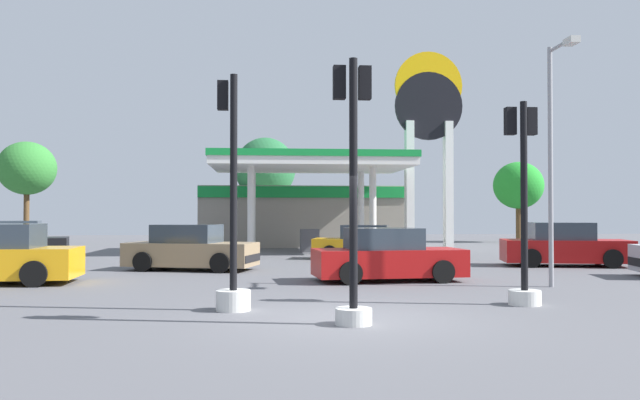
{
  "coord_description": "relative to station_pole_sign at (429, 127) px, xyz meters",
  "views": [
    {
      "loc": [
        -1.51,
        -11.66,
        1.88
      ],
      "look_at": [
        1.09,
        18.92,
        2.48
      ],
      "focal_mm": 36.9,
      "sensor_mm": 36.0,
      "label": 1
    }
  ],
  "objects": [
    {
      "name": "traffic_signal_2",
      "position": [
        -6.81,
        -21.61,
        -4.31
      ],
      "size": [
        0.65,
        0.67,
        4.49
      ],
      "color": "silver",
      "rests_on": "ground"
    },
    {
      "name": "car_0",
      "position": [
        -10.71,
        -10.74,
        -5.54
      ],
      "size": [
        4.49,
        2.81,
        1.5
      ],
      "color": "black",
      "rests_on": "ground"
    },
    {
      "name": "traffic_signal_1",
      "position": [
        -3.01,
        -19.56,
        -4.58
      ],
      "size": [
        0.65,
        0.68,
        4.16
      ],
      "color": "silver",
      "rests_on": "ground"
    },
    {
      "name": "corner_streetlamp",
      "position": [
        -1.04,
        -16.72,
        -2.49
      ],
      "size": [
        0.24,
        1.48,
        6.11
      ],
      "color": "gray",
      "rests_on": "ground"
    },
    {
      "name": "station_pole_sign",
      "position": [
        0.0,
        0.0,
        0.0
      ],
      "size": [
        3.45,
        0.56,
        10.06
      ],
      "color": "white",
      "rests_on": "ground"
    },
    {
      "name": "ground_plane",
      "position": [
        -6.8,
        -20.96,
        -6.22
      ],
      "size": [
        90.0,
        90.0,
        0.0
      ],
      "primitive_type": "plane",
      "color": "#56565B",
      "rests_on": "ground"
    },
    {
      "name": "tree_0",
      "position": [
        -22.49,
        8.01,
        -1.69
      ],
      "size": [
        3.4,
        3.4,
        6.15
      ],
      "color": "brown",
      "rests_on": "ground"
    },
    {
      "name": "car_3",
      "position": [
        2.27,
        -10.22,
        -5.52
      ],
      "size": [
        4.58,
        2.65,
        1.54
      ],
      "color": "black",
      "rests_on": "ground"
    },
    {
      "name": "tree_1",
      "position": [
        -8.25,
        8.47,
        -1.59
      ],
      "size": [
        3.78,
        3.78,
        6.58
      ],
      "color": "brown",
      "rests_on": "ground"
    },
    {
      "name": "tree_2",
      "position": [
        7.95,
        8.23,
        -2.6
      ],
      "size": [
        3.18,
        3.18,
        5.15
      ],
      "color": "brown",
      "rests_on": "ground"
    },
    {
      "name": "gas_station",
      "position": [
        -6.14,
        4.64,
        -4.19
      ],
      "size": [
        11.32,
        13.62,
        4.63
      ],
      "color": "gray",
      "rests_on": "ground"
    },
    {
      "name": "car_6",
      "position": [
        -17.87,
        -7.41,
        -5.5
      ],
      "size": [
        4.73,
        2.8,
        1.59
      ],
      "color": "black",
      "rests_on": "ground"
    },
    {
      "name": "traffic_signal_0",
      "position": [
        -8.92,
        -19.85,
        -4.91
      ],
      "size": [
        0.67,
        0.69,
        4.56
      ],
      "color": "silver",
      "rests_on": "ground"
    },
    {
      "name": "car_2",
      "position": [
        -4.34,
        -6.15,
        -5.59
      ],
      "size": [
        4.15,
        2.48,
        1.39
      ],
      "color": "black",
      "rests_on": "ground"
    },
    {
      "name": "car_4",
      "position": [
        -4.91,
        -14.7,
        -5.56
      ],
      "size": [
        4.23,
        2.17,
        1.46
      ],
      "color": "black",
      "rests_on": "ground"
    }
  ]
}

